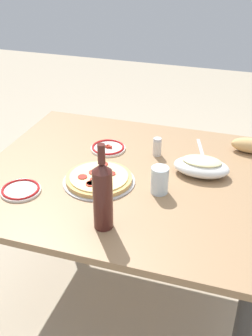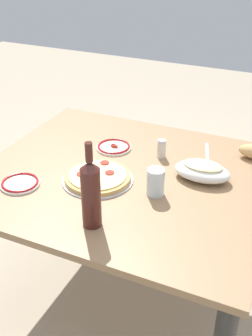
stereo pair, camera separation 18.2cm
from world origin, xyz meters
name	(u,v)px [view 2 (the right image)]	position (x,y,z in m)	size (l,w,h in m)	color
ground_plane	(126,291)	(0.00, 0.00, 0.00)	(8.00, 8.00, 0.00)	tan
dining_table	(126,194)	(0.00, 0.00, 0.61)	(1.25, 1.08, 0.71)	#93704C
pepperoni_pizza	(98,177)	(0.09, 0.10, 0.73)	(0.30, 0.30, 0.03)	#B7B7BC
baked_pasta_dish	(202,170)	(-0.31, -0.10, 0.75)	(0.24, 0.15, 0.08)	white
wine_bottle	(91,193)	(-0.04, 0.37, 0.85)	(0.07, 0.07, 0.33)	#471E19
water_glass	(156,182)	(-0.17, 0.09, 0.77)	(0.07, 0.07, 0.11)	silver
side_plate_near	(20,183)	(0.36, 0.26, 0.72)	(0.16, 0.16, 0.02)	white
side_plate_far	(114,147)	(0.15, -0.19, 0.72)	(0.17, 0.17, 0.02)	white
spice_shaker	(162,149)	(-0.08, -0.21, 0.75)	(0.04, 0.04, 0.09)	silver
fork_left	(207,152)	(-0.27, -0.34, 0.71)	(0.17, 0.02, 0.01)	#B7B7BC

